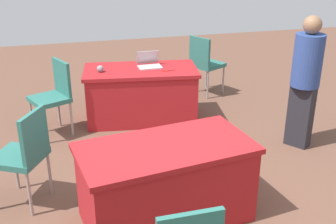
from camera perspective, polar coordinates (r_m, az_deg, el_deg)
ground_plane at (r=4.13m, az=-0.09°, el=-13.18°), size 14.40×14.40×0.00m
table_foreground at (r=5.88m, az=-3.69°, el=2.44°), size 1.65×0.99×0.75m
table_mid_left at (r=3.82m, az=-0.30°, el=-9.59°), size 1.63×1.00×0.75m
chair_near_front at (r=6.82m, az=5.04°, el=6.94°), size 0.59×0.59×0.97m
chair_tucked_left at (r=5.56m, az=-15.30°, el=2.53°), size 0.58×0.58×0.98m
chair_aisle at (r=4.15m, az=-19.02°, el=-5.11°), size 0.60×0.60×0.98m
person_presenter at (r=5.21m, az=18.28°, el=4.61°), size 0.47×0.47×1.62m
laptop_silver at (r=5.84m, az=-2.59°, el=6.58°), size 0.32×0.30×0.21m
yarn_ball at (r=5.67m, az=-9.25°, el=5.85°), size 0.09×0.09×0.09m
scissors_red at (r=5.67m, az=0.08°, el=5.72°), size 0.18×0.06×0.01m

